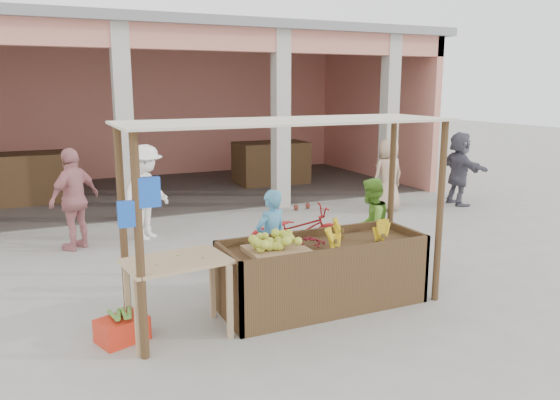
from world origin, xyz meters
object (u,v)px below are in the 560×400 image
red_crate (122,329)px  side_table (177,272)px  vendor_blue (271,237)px  motorcycle (297,231)px  vendor_green (370,223)px  fruit_stall (323,276)px

red_crate → side_table: bearing=-30.9°
vendor_blue → motorcycle: size_ratio=0.87×
side_table → vendor_green: vendor_green is taller
red_crate → motorcycle: 3.63m
side_table → red_crate: side_table is taller
vendor_green → motorcycle: 1.32m
red_crate → vendor_green: vendor_green is taller
red_crate → vendor_blue: (2.12, 0.73, 0.62)m
red_crate → vendor_blue: size_ratio=0.34×
fruit_stall → vendor_green: vendor_green is taller
fruit_stall → vendor_blue: 0.94m
fruit_stall → vendor_blue: (-0.38, 0.78, 0.36)m
fruit_stall → vendor_green: 1.58m
fruit_stall → side_table: bearing=-177.9°
fruit_stall → side_table: side_table is taller
red_crate → vendor_blue: 2.33m
motorcycle → vendor_green: bearing=-136.8°
fruit_stall → vendor_green: bearing=33.7°
vendor_blue → vendor_green: vendor_green is taller
fruit_stall → motorcycle: motorcycle is taller
red_crate → vendor_green: size_ratio=0.34×
red_crate → vendor_green: (3.78, 0.80, 0.63)m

